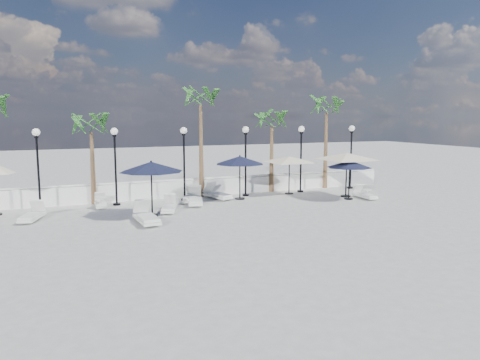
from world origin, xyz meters
name	(u,v)px	position (x,y,z in m)	size (l,w,h in m)	color
ground	(231,227)	(0.00, 0.00, 0.00)	(100.00, 100.00, 0.00)	#969591
balustrade	(179,189)	(0.00, 7.50, 0.47)	(26.00, 0.30, 1.01)	white
lamppost_1	(38,158)	(-7.00, 6.50, 2.49)	(0.36, 0.36, 3.84)	black
lamppost_2	(115,155)	(-3.50, 6.50, 2.49)	(0.36, 0.36, 3.84)	black
lamppost_3	(184,153)	(0.00, 6.50, 2.49)	(0.36, 0.36, 3.84)	black
lamppost_4	(246,151)	(3.50, 6.50, 2.49)	(0.36, 0.36, 3.84)	black
lamppost_5	(301,149)	(7.00, 6.50, 2.49)	(0.36, 0.36, 3.84)	black
lamppost_6	(351,148)	(10.50, 6.50, 2.49)	(0.36, 0.36, 3.84)	black
palm_1	(91,129)	(-4.50, 7.30, 3.75)	(2.60, 2.60, 4.70)	brown
palm_2	(201,103)	(1.20, 7.30, 5.12)	(2.60, 2.60, 6.10)	brown
palm_3	(272,124)	(5.50, 7.30, 3.95)	(2.60, 2.60, 4.90)	brown
palm_4	(327,111)	(9.20, 7.30, 4.73)	(2.60, 2.60, 5.70)	brown
lounger_0	(32,215)	(-7.32, 4.31, 0.24)	(1.17, 1.97, 0.70)	white
lounger_1	(101,203)	(-4.30, 6.22, 0.20)	(0.62, 1.64, 0.60)	white
lounger_2	(146,217)	(-2.97, 1.94, 0.27)	(0.78, 2.18, 0.81)	white
lounger_3	(169,207)	(-1.52, 3.90, 0.23)	(1.13, 1.90, 0.68)	white
lounger_4	(195,199)	(0.14, 5.11, 0.26)	(1.23, 2.21, 0.79)	white
lounger_5	(190,197)	(0.15, 5.94, 0.24)	(1.32, 1.99, 0.71)	white
lounger_6	(217,194)	(1.72, 6.20, 0.25)	(1.11, 2.11, 0.75)	white
lounger_7	(365,195)	(9.07, 3.23, 0.21)	(0.63, 1.69, 0.62)	white
side_table_1	(101,202)	(-4.33, 5.94, 0.32)	(0.55, 0.55, 0.54)	white
side_table_2	(367,193)	(9.26, 3.27, 0.29)	(0.50, 0.50, 0.49)	white
parasol_navy_left	(151,167)	(-2.43, 3.26, 2.18)	(2.81, 2.81, 2.48)	black
parasol_navy_mid	(240,160)	(2.81, 5.70, 2.07)	(2.63, 2.63, 2.36)	black
parasol_navy_right	(350,164)	(8.14, 3.38, 1.88)	(2.39, 2.39, 2.14)	black
parasol_cream_sq_a	(289,157)	(6.08, 6.20, 2.12)	(4.67, 4.67, 2.29)	black
parasol_cream_sq_b	(347,153)	(8.50, 4.15, 2.40)	(5.18, 5.18, 2.60)	black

